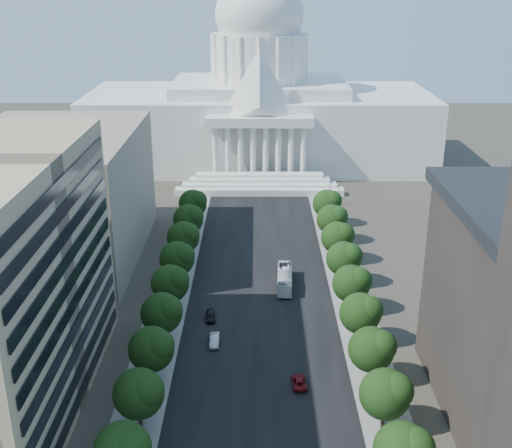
{
  "coord_description": "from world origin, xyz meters",
  "views": [
    {
      "loc": [
        -0.67,
        -42.3,
        63.09
      ],
      "look_at": [
        -0.92,
        81.68,
        15.11
      ],
      "focal_mm": 45.0,
      "sensor_mm": 36.0,
      "label": 1
    }
  ],
  "objects_px": {
    "car_silver": "(215,340)",
    "car_dark_b": "(210,317)",
    "car_red": "(299,382)",
    "city_bus": "(285,279)"
  },
  "relations": [
    {
      "from": "car_silver",
      "to": "city_bus",
      "type": "relative_size",
      "value": 0.37
    },
    {
      "from": "car_silver",
      "to": "city_bus",
      "type": "xyz_separation_m",
      "value": [
        13.79,
        23.49,
        1.02
      ]
    },
    {
      "from": "car_red",
      "to": "car_dark_b",
      "type": "xyz_separation_m",
      "value": [
        -16.12,
        21.71,
        -0.04
      ]
    },
    {
      "from": "car_silver",
      "to": "car_red",
      "type": "relative_size",
      "value": 0.97
    },
    {
      "from": "car_red",
      "to": "city_bus",
      "type": "xyz_separation_m",
      "value": [
        -0.95,
        36.28,
        1.13
      ]
    },
    {
      "from": "car_red",
      "to": "city_bus",
      "type": "distance_m",
      "value": 36.31
    },
    {
      "from": "car_dark_b",
      "to": "city_bus",
      "type": "bearing_deg",
      "value": 38.24
    },
    {
      "from": "car_silver",
      "to": "car_dark_b",
      "type": "height_order",
      "value": "car_silver"
    },
    {
      "from": "car_red",
      "to": "car_dark_b",
      "type": "relative_size",
      "value": 1.11
    },
    {
      "from": "car_silver",
      "to": "city_bus",
      "type": "distance_m",
      "value": 27.25
    }
  ]
}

